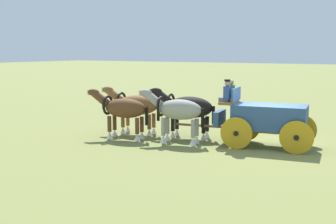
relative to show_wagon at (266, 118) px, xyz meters
The scene contains 6 objects.
ground_plane 1.22m from the show_wagon, behind, with size 220.00×220.00×0.00m, color olive.
show_wagon is the anchor object (origin of this frame).
draft_horse_rear_near 3.70m from the show_wagon, 18.95° to the left, with size 2.96×1.16×2.25m.
draft_horse_rear_off 3.68m from the show_wagon, ahead, with size 3.13×1.28×2.21m.
draft_horse_lead_near 6.27m from the show_wagon, 14.77° to the left, with size 3.02×1.17×2.18m.
draft_horse_lead_off 6.26m from the show_wagon, ahead, with size 3.02×1.24×2.19m.
Camera 1 is at (-5.44, 17.23, 3.95)m, focal length 46.82 mm.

